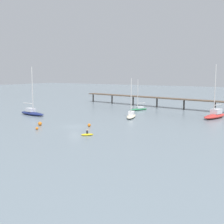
{
  "coord_description": "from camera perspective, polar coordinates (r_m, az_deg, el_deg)",
  "views": [
    {
      "loc": [
        41.2,
        -49.27,
        11.7
      ],
      "look_at": [
        0.0,
        15.25,
        1.5
      ],
      "focal_mm": 47.77,
      "sensor_mm": 36.0,
      "label": 1
    }
  ],
  "objects": [
    {
      "name": "sailboat_navy",
      "position": [
        85.23,
        -15.08,
        -0.03
      ],
      "size": [
        10.12,
        3.77,
        13.24
      ],
      "color": "navy",
      "rests_on": "ground_plane"
    },
    {
      "name": "mooring_buoy_mid",
      "position": [
        63.08,
        -14.17,
        -3.06
      ],
      "size": [
        0.59,
        0.59,
        0.59
      ],
      "primitive_type": "sphere",
      "color": "orange",
      "rests_on": "ground_plane"
    },
    {
      "name": "mooring_buoy_near",
      "position": [
        64.76,
        -4.39,
        -2.53
      ],
      "size": [
        0.7,
        0.7,
        0.7
      ],
      "primitive_type": "sphere",
      "color": "orange",
      "rests_on": "ground_plane"
    },
    {
      "name": "mooring_buoy_inner",
      "position": [
        67.91,
        -13.63,
        -2.18
      ],
      "size": [
        0.86,
        0.86,
        0.86
      ],
      "primitive_type": "sphere",
      "color": "orange",
      "rests_on": "ground_plane"
    },
    {
      "name": "sailboat_cream",
      "position": [
        77.79,
        3.7,
        -0.57
      ],
      "size": [
        4.87,
        8.21,
        10.28
      ],
      "color": "beige",
      "rests_on": "ground_plane"
    },
    {
      "name": "sailboat_green",
      "position": [
        93.0,
        5.13,
        0.73
      ],
      "size": [
        4.26,
        6.71,
        9.59
      ],
      "color": "#287F4C",
      "rests_on": "ground_plane"
    },
    {
      "name": "pier",
      "position": [
        96.49,
        14.27,
        2.76
      ],
      "size": [
        61.83,
        11.51,
        7.23
      ],
      "color": "brown",
      "rests_on": "ground_plane"
    },
    {
      "name": "sailboat_red",
      "position": [
        81.17,
        19.1,
        -0.48
      ],
      "size": [
        4.87,
        10.31,
        13.73
      ],
      "color": "red",
      "rests_on": "ground_plane"
    },
    {
      "name": "ground_plane",
      "position": [
        65.28,
        -7.23,
        -2.8
      ],
      "size": [
        400.0,
        400.0,
        0.0
      ],
      "primitive_type": "plane",
      "color": "slate"
    },
    {
      "name": "dinghy_yellow",
      "position": [
        55.95,
        -4.77,
        -4.27
      ],
      "size": [
        2.32,
        2.36,
        1.14
      ],
      "color": "yellow",
      "rests_on": "ground_plane"
    }
  ]
}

